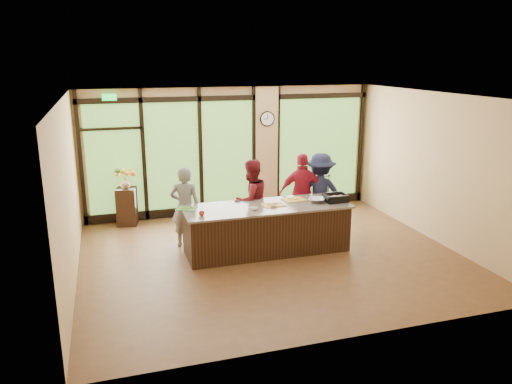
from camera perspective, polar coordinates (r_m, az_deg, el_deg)
floor at (r=9.56m, az=1.76°, el=-7.36°), size 7.00×7.00×0.00m
ceiling at (r=8.85m, az=1.92°, el=10.88°), size 7.00×7.00×0.00m
back_wall at (r=11.90m, az=-2.83°, el=4.70°), size 7.00×0.00×7.00m
left_wall at (r=8.65m, az=-20.69°, el=-0.29°), size 0.00×6.00×6.00m
right_wall at (r=10.72m, az=19.87°, el=2.63°), size 0.00×6.00×6.00m
window_wall at (r=11.92m, az=-2.00°, el=4.21°), size 6.90×0.12×3.00m
island_base at (r=9.66m, az=1.21°, el=-4.30°), size 3.10×1.00×0.88m
countertop at (r=9.52m, az=1.23°, el=-1.69°), size 3.20×1.10×0.04m
wall_clock at (r=11.90m, az=1.30°, el=8.36°), size 0.36×0.04×0.36m
cook_left at (r=9.89m, az=-8.10°, el=-1.72°), size 0.69×0.56×1.62m
cook_midleft at (r=10.12m, az=-0.60°, el=-0.98°), size 1.00×0.90×1.69m
cook_midright at (r=10.59m, az=5.34°, el=-0.21°), size 1.08×0.65×1.73m
cook_right at (r=10.73m, az=7.31°, el=-0.10°), size 1.27×1.04×1.71m
roasting_pan at (r=9.91m, az=9.08°, el=-0.85°), size 0.45×0.36×0.08m
mixing_bowl at (r=9.81m, az=6.90°, el=-0.92°), size 0.42×0.42×0.08m
cutting_board_left at (r=9.40m, az=-7.96°, el=-1.89°), size 0.45×0.40×0.01m
cutting_board_center at (r=9.55m, az=1.98°, el=-1.48°), size 0.43×0.33×0.01m
cutting_board_right at (r=9.92m, az=4.34°, el=-0.87°), size 0.47×0.38×0.01m
prep_bowl_near at (r=9.25m, az=-0.28°, el=-1.92°), size 0.18×0.18×0.05m
prep_bowl_mid at (r=9.45m, az=2.03°, el=-1.57°), size 0.16×0.16×0.04m
prep_bowl_far at (r=9.84m, az=-2.19°, el=-0.93°), size 0.14×0.14×0.03m
red_ramekin at (r=8.95m, az=-6.24°, el=-2.48°), size 0.12×0.12×0.08m
flower_stand at (r=11.55m, az=-14.53°, el=-1.61°), size 0.50×0.50×0.85m
flower_vase at (r=11.41m, az=-14.71°, el=1.01°), size 0.29×0.29×0.24m
bar_cart at (r=12.53m, az=6.67°, el=0.74°), size 0.70×0.43×0.93m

